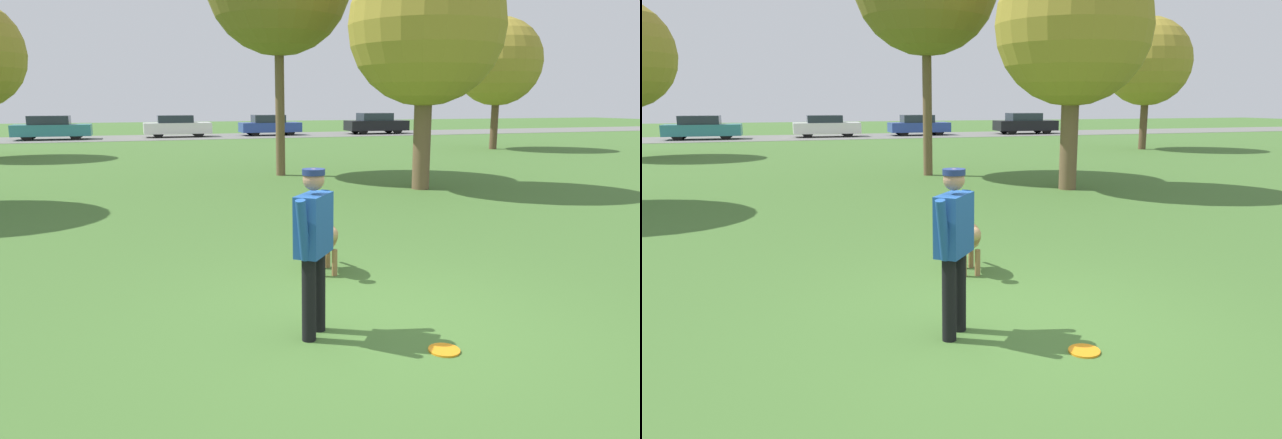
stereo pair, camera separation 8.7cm
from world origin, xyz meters
The scene contains 11 objects.
ground_plane centered at (0.00, 0.00, 0.00)m, with size 120.00×120.00×0.00m, color #426B2D.
far_road_strip centered at (0.00, 31.79, 0.01)m, with size 120.00×6.00×0.01m.
person centered at (-0.64, -0.03, 0.93)m, with size 0.52×0.61×1.57m.
dog centered at (0.11, 1.84, 0.47)m, with size 0.38×0.98×0.67m.
frisbee centered at (0.34, -0.73, 0.01)m, with size 0.28×0.28×0.02m.
tree_near_right centered at (4.73, 7.88, 3.90)m, with size 3.76×3.76×5.80m.
tree_far_right centered at (13.88, 17.85, 3.92)m, with size 3.91×3.91×5.88m.
parked_car_teal centered at (-6.31, 31.50, 0.68)m, with size 4.22×1.75×1.37m.
parked_car_white centered at (0.75, 31.85, 0.67)m, with size 4.05×1.66×1.34m.
parked_car_blue centered at (6.64, 31.91, 0.65)m, with size 3.91×1.69×1.32m.
parked_car_black centered at (13.98, 31.41, 0.70)m, with size 4.21×1.81×1.40m.
Camera 2 is at (-2.10, -4.84, 2.15)m, focal length 32.00 mm.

